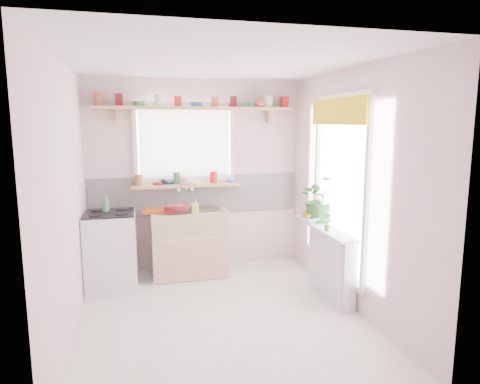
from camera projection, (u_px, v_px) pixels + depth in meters
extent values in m
plane|color=white|center=(221.00, 316.00, 4.34)|extent=(3.20, 3.20, 0.00)
plane|color=white|center=(219.00, 62.00, 3.94)|extent=(3.20, 3.20, 0.00)
plane|color=beige|center=(196.00, 175.00, 5.67)|extent=(2.80, 0.00, 2.80)
plane|color=beige|center=(273.00, 238.00, 2.61)|extent=(2.80, 0.00, 2.80)
plane|color=beige|center=(66.00, 201.00, 3.80)|extent=(0.00, 3.20, 3.20)
plane|color=beige|center=(351.00, 189.00, 4.48)|extent=(0.00, 3.20, 3.20)
cube|color=white|center=(197.00, 194.00, 5.70)|extent=(2.74, 0.03, 0.50)
cube|color=#CD8595|center=(197.00, 209.00, 5.73)|extent=(2.74, 0.02, 0.12)
cube|color=white|center=(184.00, 145.00, 5.57)|extent=(1.20, 0.01, 1.00)
cube|color=white|center=(185.00, 146.00, 5.50)|extent=(1.15, 0.02, 0.95)
cube|color=white|center=(342.00, 187.00, 4.67)|extent=(0.01, 1.10, 1.90)
cube|color=yellow|center=(337.00, 111.00, 4.52)|extent=(0.03, 1.20, 0.28)
cube|color=white|center=(189.00, 253.00, 5.51)|extent=(0.85, 0.55, 0.55)
cube|color=#C5513A|center=(192.00, 260.00, 5.24)|extent=(0.95, 0.02, 0.53)
cube|color=beige|center=(189.00, 221.00, 5.44)|extent=(0.95, 0.55, 0.30)
cylinder|color=silver|center=(186.00, 187.00, 5.61)|extent=(0.03, 0.22, 0.03)
cube|color=white|center=(111.00, 251.00, 5.01)|extent=(0.58, 0.58, 0.90)
cube|color=black|center=(109.00, 213.00, 4.94)|extent=(0.56, 0.56, 0.02)
cylinder|color=black|center=(95.00, 215.00, 4.77)|extent=(0.14, 0.14, 0.01)
cylinder|color=black|center=(121.00, 214.00, 4.83)|extent=(0.14, 0.14, 0.01)
cylinder|color=black|center=(97.00, 210.00, 5.03)|extent=(0.14, 0.14, 0.01)
cylinder|color=black|center=(122.00, 209.00, 5.10)|extent=(0.14, 0.14, 0.01)
cube|color=white|center=(331.00, 264.00, 4.79)|extent=(0.15, 0.90, 0.75)
cube|color=white|center=(330.00, 231.00, 4.72)|extent=(0.22, 0.95, 0.03)
cube|color=tan|center=(186.00, 185.00, 5.54)|extent=(1.40, 0.22, 0.04)
cube|color=tan|center=(197.00, 108.00, 5.41)|extent=(2.52, 0.24, 0.04)
cylinder|color=#A55133|center=(99.00, 101.00, 5.11)|extent=(0.11, 0.11, 0.12)
cylinder|color=#590F14|center=(119.00, 101.00, 5.17)|extent=(0.11, 0.11, 0.12)
cylinder|color=#3F7F4C|center=(139.00, 104.00, 5.23)|extent=(0.11, 0.11, 0.06)
cylinder|color=silver|center=(159.00, 101.00, 5.28)|extent=(0.11, 0.11, 0.12)
cylinder|color=red|center=(178.00, 102.00, 5.34)|extent=(0.11, 0.11, 0.12)
cylinder|color=#3359A5|center=(197.00, 104.00, 5.40)|extent=(0.11, 0.11, 0.06)
cylinder|color=#A55133|center=(215.00, 102.00, 5.45)|extent=(0.11, 0.11, 0.12)
cylinder|color=#590F14|center=(233.00, 102.00, 5.51)|extent=(0.11, 0.11, 0.12)
cylinder|color=#3F7F4C|center=(250.00, 105.00, 5.57)|extent=(0.11, 0.11, 0.06)
cylinder|color=silver|center=(268.00, 103.00, 5.62)|extent=(0.11, 0.11, 0.12)
cylinder|color=red|center=(285.00, 103.00, 5.68)|extent=(0.11, 0.11, 0.12)
cylinder|color=#A55133|center=(137.00, 181.00, 5.38)|extent=(0.11, 0.11, 0.12)
cylinder|color=#590F14|center=(157.00, 180.00, 5.44)|extent=(0.11, 0.11, 0.12)
cylinder|color=#3F7F4C|center=(177.00, 182.00, 5.50)|extent=(0.11, 0.11, 0.06)
cylinder|color=silver|center=(196.00, 179.00, 5.56)|extent=(0.11, 0.11, 0.12)
cylinder|color=red|center=(214.00, 178.00, 5.62)|extent=(0.11, 0.11, 0.12)
cylinder|color=#3359A5|center=(233.00, 180.00, 5.68)|extent=(0.11, 0.11, 0.06)
cube|color=#DB4913|center=(159.00, 211.00, 5.27)|extent=(0.38, 0.30, 0.04)
ellipsoid|color=#5F1015|center=(177.00, 208.00, 5.17)|extent=(0.37, 0.37, 0.14)
imported|color=#2C5A24|center=(320.00, 198.00, 5.07)|extent=(0.53, 0.46, 0.56)
imported|color=silver|center=(310.00, 219.00, 5.08)|extent=(0.36, 0.36, 0.07)
imported|color=#396829|center=(327.00, 221.00, 4.64)|extent=(0.12, 0.10, 0.21)
imported|color=#D4CC5E|center=(195.00, 206.00, 5.22)|extent=(0.08, 0.08, 0.18)
imported|color=beige|center=(186.00, 181.00, 5.47)|extent=(0.15, 0.15, 0.09)
imported|color=#315DA0|center=(170.00, 181.00, 5.54)|extent=(0.23, 0.23, 0.07)
imported|color=#AA4434|center=(260.00, 102.00, 5.53)|extent=(0.18, 0.18, 0.14)
imported|color=#458A5B|center=(106.00, 202.00, 4.98)|extent=(0.11, 0.11, 0.22)
sphere|color=orange|center=(310.00, 214.00, 5.07)|extent=(0.08, 0.08, 0.08)
sphere|color=orange|center=(314.00, 213.00, 5.11)|extent=(0.08, 0.08, 0.08)
sphere|color=orange|center=(306.00, 214.00, 5.07)|extent=(0.08, 0.08, 0.08)
cylinder|color=gold|center=(314.00, 214.00, 5.02)|extent=(0.18, 0.04, 0.10)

